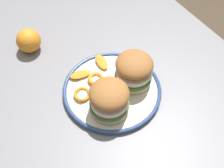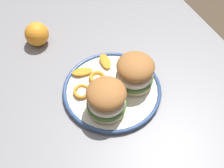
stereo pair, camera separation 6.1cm
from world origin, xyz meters
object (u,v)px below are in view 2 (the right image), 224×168
whole_orange (37,34)px  dining_table (116,94)px  dinner_plate (112,90)px  sandwich_half_right (106,98)px  sandwich_half_left (135,72)px

whole_orange → dining_table: bearing=-146.2°
dinner_plate → whole_orange: bearing=23.9°
sandwich_half_right → whole_orange: (0.35, 0.09, -0.03)m
sandwich_half_right → dining_table: bearing=-39.2°
sandwich_half_left → sandwich_half_right: (-0.05, 0.11, 0.00)m
sandwich_half_left → dinner_plate: bearing=82.7°
dinner_plate → sandwich_half_right: size_ratio=2.17×
whole_orange → dinner_plate: bearing=-156.1°
dining_table → sandwich_half_right: size_ratio=10.87×
sandwich_half_left → sandwich_half_right: size_ratio=1.05×
whole_orange → sandwich_half_right: bearing=-166.1°
dinner_plate → sandwich_half_left: 0.09m
dining_table → sandwich_half_left: 0.17m
sandwich_half_left → whole_orange: sandwich_half_left is taller
sandwich_half_right → sandwich_half_left: bearing=-68.2°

